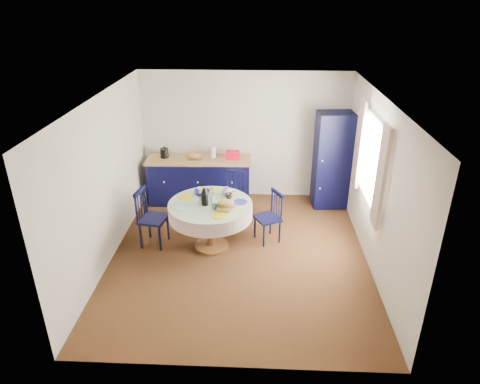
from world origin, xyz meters
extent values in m
plane|color=black|center=(0.00, 0.00, 0.00)|extent=(4.50, 4.50, 0.00)
plane|color=white|center=(0.00, 0.00, 2.50)|extent=(4.50, 4.50, 0.00)
cube|color=silver|center=(0.00, 2.25, 1.25)|extent=(4.00, 0.02, 2.50)
cube|color=silver|center=(-2.00, 0.00, 1.25)|extent=(0.02, 4.50, 2.50)
cube|color=silver|center=(2.00, 0.00, 1.25)|extent=(0.02, 4.50, 2.50)
plane|color=white|center=(2.00, 0.30, 1.50)|extent=(0.00, 1.20, 1.20)
cube|color=beige|center=(1.92, -0.40, 1.55)|extent=(0.05, 0.34, 1.45)
cube|color=beige|center=(1.92, 1.00, 1.55)|extent=(0.05, 0.34, 1.45)
cube|color=black|center=(-0.87, 1.90, 0.43)|extent=(1.96, 0.64, 0.86)
cube|color=#AE7B4F|center=(-0.87, 1.90, 0.88)|extent=(2.02, 0.68, 0.04)
cube|color=#B20C20|center=(-0.22, 1.95, 0.98)|extent=(0.26, 0.15, 0.16)
cube|color=#AE7B4F|center=(-0.95, 1.84, 0.91)|extent=(0.35, 0.25, 0.02)
ellipsoid|color=#BC7A49|center=(-0.95, 1.84, 0.98)|extent=(0.31, 0.20, 0.13)
cylinder|color=silver|center=(-0.60, 2.00, 1.01)|extent=(0.12, 0.12, 0.22)
cube|color=black|center=(1.66, 1.85, 0.92)|extent=(0.68, 0.52, 1.85)
cylinder|color=white|center=(1.42, 1.61, 1.02)|extent=(0.04, 0.02, 0.04)
cylinder|color=white|center=(1.42, 1.61, 0.46)|extent=(0.04, 0.02, 0.04)
cylinder|color=brown|center=(-0.46, 0.20, 0.03)|extent=(0.55, 0.55, 0.05)
cylinder|color=brown|center=(-0.46, 0.20, 0.40)|extent=(0.12, 0.12, 0.73)
cylinder|color=brown|center=(-0.46, 0.20, 0.78)|extent=(1.26, 1.26, 0.03)
cylinder|color=white|center=(-0.46, 0.20, 0.68)|extent=(1.32, 1.32, 0.22)
cylinder|color=silver|center=(-0.46, 0.20, 0.80)|extent=(1.32, 1.32, 0.01)
cylinder|color=#96CED1|center=(-0.89, 0.05, 0.81)|extent=(0.22, 0.22, 0.01)
cylinder|color=gold|center=(-0.28, -0.19, 0.81)|extent=(0.22, 0.22, 0.01)
cylinder|color=navy|center=(0.01, 0.27, 0.81)|extent=(0.22, 0.22, 0.01)
cylinder|color=#9DC77B|center=(-0.37, 0.66, 0.81)|extent=(0.22, 0.22, 0.01)
cylinder|color=gold|center=(-0.88, 0.40, 0.81)|extent=(0.22, 0.22, 0.01)
cylinder|color=olive|center=(-0.21, 0.03, 0.83)|extent=(0.28, 0.28, 0.05)
ellipsoid|color=#BC7A49|center=(-0.21, 0.03, 0.91)|extent=(0.26, 0.16, 0.11)
cube|color=silver|center=(-0.59, 0.25, 0.82)|extent=(0.10, 0.07, 0.04)
cylinder|color=black|center=(-1.28, 0.07, 0.22)|extent=(0.04, 0.04, 0.45)
cylinder|color=black|center=(-1.21, 0.42, 0.22)|extent=(0.04, 0.04, 0.45)
cylinder|color=black|center=(-1.60, 0.13, 0.22)|extent=(0.04, 0.04, 0.45)
cylinder|color=black|center=(-1.54, 0.47, 0.22)|extent=(0.04, 0.04, 0.45)
cube|color=black|center=(-1.41, 0.27, 0.47)|extent=(0.49, 0.50, 0.04)
cylinder|color=black|center=(-1.62, 0.13, 0.72)|extent=(0.04, 0.04, 0.50)
cylinder|color=black|center=(-1.56, 0.48, 0.72)|extent=(0.04, 0.04, 0.50)
cube|color=black|center=(-1.59, 0.30, 0.95)|extent=(0.11, 0.40, 0.06)
cylinder|color=black|center=(-1.61, 0.21, 0.70)|extent=(0.02, 0.02, 0.42)
cylinder|color=black|center=(-1.59, 0.30, 0.70)|extent=(0.02, 0.02, 0.42)
cylinder|color=black|center=(-1.58, 0.40, 0.70)|extent=(0.02, 0.02, 0.42)
cylinder|color=black|center=(-0.36, 0.98, 0.21)|extent=(0.04, 0.04, 0.42)
cylinder|color=black|center=(-0.03, 0.91, 0.21)|extent=(0.04, 0.04, 0.42)
cylinder|color=black|center=(-0.29, 1.29, 0.21)|extent=(0.04, 0.04, 0.42)
cylinder|color=black|center=(0.04, 1.22, 0.21)|extent=(0.04, 0.04, 0.42)
cube|color=black|center=(-0.16, 1.10, 0.44)|extent=(0.49, 0.47, 0.04)
cylinder|color=black|center=(-0.29, 1.31, 0.68)|extent=(0.04, 0.04, 0.47)
cylinder|color=black|center=(0.04, 1.24, 0.68)|extent=(0.04, 0.04, 0.47)
cube|color=black|center=(-0.12, 1.28, 0.90)|extent=(0.37, 0.12, 0.06)
cylinder|color=black|center=(-0.21, 1.29, 0.66)|extent=(0.02, 0.02, 0.39)
cylinder|color=black|center=(-0.12, 1.28, 0.66)|extent=(0.02, 0.02, 0.39)
cylinder|color=black|center=(-0.04, 1.26, 0.66)|extent=(0.02, 0.02, 0.39)
cylinder|color=black|center=(0.24, 0.54, 0.20)|extent=(0.03, 0.03, 0.40)
cylinder|color=black|center=(0.39, 0.26, 0.20)|extent=(0.03, 0.03, 0.40)
cylinder|color=black|center=(0.50, 0.68, 0.20)|extent=(0.03, 0.03, 0.40)
cylinder|color=black|center=(0.65, 0.40, 0.20)|extent=(0.03, 0.03, 0.40)
cube|color=black|center=(0.45, 0.47, 0.42)|extent=(0.51, 0.52, 0.04)
cylinder|color=black|center=(0.52, 0.69, 0.64)|extent=(0.03, 0.03, 0.45)
cylinder|color=black|center=(0.67, 0.41, 0.64)|extent=(0.03, 0.03, 0.45)
cube|color=black|center=(0.59, 0.55, 0.84)|extent=(0.20, 0.33, 0.06)
cylinder|color=black|center=(0.55, 0.63, 0.62)|extent=(0.02, 0.02, 0.37)
cylinder|color=black|center=(0.59, 0.55, 0.62)|extent=(0.02, 0.02, 0.37)
cylinder|color=black|center=(0.63, 0.48, 0.62)|extent=(0.02, 0.02, 0.37)
imported|color=silver|center=(-0.61, 0.19, 0.85)|extent=(0.12, 0.12, 0.09)
imported|color=teal|center=(-0.38, 0.02, 0.84)|extent=(0.09, 0.09, 0.08)
imported|color=black|center=(-0.18, 0.39, 0.85)|extent=(0.12, 0.12, 0.09)
imported|color=silver|center=(-0.67, 0.57, 0.85)|extent=(0.11, 0.11, 0.10)
imported|color=navy|center=(-0.64, 0.52, 0.83)|extent=(0.25, 0.25, 0.06)
camera|label=1|loc=(0.28, -5.73, 3.83)|focal=32.00mm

